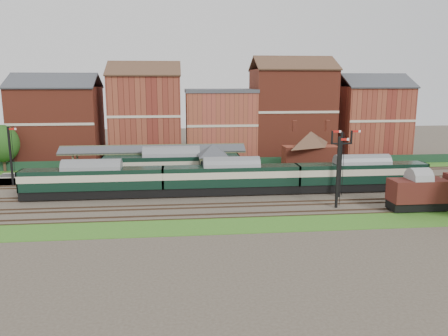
{
  "coord_description": "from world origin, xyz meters",
  "views": [
    {
      "loc": [
        -7.44,
        -52.59,
        13.89
      ],
      "look_at": [
        -1.71,
        2.0,
        3.0
      ],
      "focal_mm": 35.0,
      "sensor_mm": 36.0,
      "label": 1
    }
  ],
  "objects": [
    {
      "name": "semaphore_platform_end",
      "position": [
        -29.98,
        8.0,
        4.16
      ],
      "size": [
        1.23,
        0.25,
        8.0
      ],
      "color": "black",
      "rests_on": "ground"
    },
    {
      "name": "fence",
      "position": [
        0.0,
        18.0,
        0.75
      ],
      "size": [
        90.0,
        0.12,
        1.5
      ],
      "primitive_type": "cube",
      "color": "#193823",
      "rests_on": "ground"
    },
    {
      "name": "brick_hut",
      "position": [
        5.0,
        3.25,
        1.2
      ],
      "size": [
        3.2,
        2.64,
        2.94
      ],
      "color": "maroon",
      "rests_on": "ground"
    },
    {
      "name": "semaphore_siding",
      "position": [
        10.02,
        -7.0,
        4.16
      ],
      "size": [
        1.23,
        0.25,
        8.0
      ],
      "color": "black",
      "rests_on": "ground"
    },
    {
      "name": "town_backdrop",
      "position": [
        -0.18,
        25.0,
        7.0
      ],
      "size": [
        69.0,
        10.0,
        16.0
      ],
      "color": "maroon",
      "rests_on": "ground"
    },
    {
      "name": "goods_van_b",
      "position": [
        18.34,
        -9.0,
        2.09
      ],
      "size": [
        6.04,
        2.62,
        3.67
      ],
      "color": "black",
      "rests_on": "ground"
    },
    {
      "name": "tree_back",
      "position": [
        -34.65,
        17.68,
        4.46
      ],
      "size": [
        5.05,
        5.05,
        7.38
      ],
      "color": "#382619",
      "rests_on": "ground"
    },
    {
      "name": "signal_box",
      "position": [
        -3.0,
        3.25,
        3.19
      ],
      "size": [
        5.4,
        5.4,
        6.0
      ],
      "color": "#5D704F",
      "rests_on": "ground"
    },
    {
      "name": "ground",
      "position": [
        0.0,
        0.0,
        0.0
      ],
      "size": [
        160.0,
        160.0,
        0.0
      ],
      "primitive_type": "plane",
      "color": "#473D33",
      "rests_on": "ground"
    },
    {
      "name": "dmu_train",
      "position": [
        -1.01,
        0.0,
        2.28
      ],
      "size": [
        50.46,
        2.66,
        3.88
      ],
      "color": "black",
      "rests_on": "ground"
    },
    {
      "name": "semaphore_bracket",
      "position": [
        12.04,
        -2.5,
        4.63
      ],
      "size": [
        3.6,
        0.25,
        8.18
      ],
      "color": "black",
      "rests_on": "ground"
    },
    {
      "name": "station_building",
      "position": [
        12.0,
        9.75,
        3.96
      ],
      "size": [
        8.1,
        8.1,
        5.9
      ],
      "color": "maroon",
      "rests_on": "platform"
    },
    {
      "name": "platform_railcar",
      "position": [
        -8.45,
        6.5,
        2.49
      ],
      "size": [
        18.55,
        2.92,
        4.27
      ],
      "color": "black",
      "rests_on": "ground"
    },
    {
      "name": "platform",
      "position": [
        -5.0,
        9.75,
        0.5
      ],
      "size": [
        55.0,
        3.4,
        1.0
      ],
      "primitive_type": "cube",
      "color": "#2D2D2D",
      "rests_on": "ground"
    },
    {
      "name": "grass_front",
      "position": [
        0.0,
        -12.0,
        0.03
      ],
      "size": [
        90.0,
        5.0,
        0.06
      ],
      "primitive_type": "cube",
      "color": "#2D6619",
      "rests_on": "ground"
    },
    {
      "name": "grass_back",
      "position": [
        0.0,
        16.0,
        0.03
      ],
      "size": [
        90.0,
        4.5,
        0.06
      ],
      "primitive_type": "cube",
      "color": "#2D6619",
      "rests_on": "ground"
    },
    {
      "name": "canopy",
      "position": [
        -11.0,
        9.75,
        4.58
      ],
      "size": [
        26.0,
        3.89,
        4.08
      ],
      "color": "#505535",
      "rests_on": "platform"
    }
  ]
}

